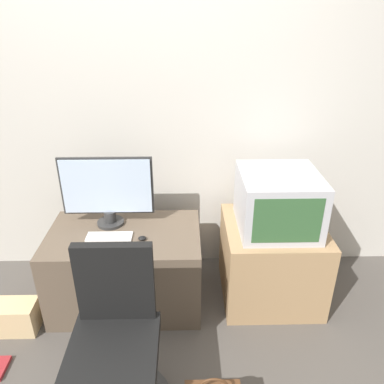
{
  "coord_description": "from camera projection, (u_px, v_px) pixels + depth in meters",
  "views": [
    {
      "loc": [
        0.27,
        -1.24,
        1.87
      ],
      "look_at": [
        0.32,
        0.91,
        0.81
      ],
      "focal_mm": 35.0,
      "sensor_mm": 36.0,
      "label": 1
    }
  ],
  "objects": [
    {
      "name": "side_stand",
      "position": [
        271.0,
        260.0,
        2.61
      ],
      "size": [
        0.66,
        0.63,
        0.57
      ],
      "color": "#A37F56",
      "rests_on": "ground_plane"
    },
    {
      "name": "keyboard",
      "position": [
        109.0,
        237.0,
        2.37
      ],
      "size": [
        0.29,
        0.11,
        0.01
      ],
      "color": "white",
      "rests_on": "desk"
    },
    {
      "name": "office_chair",
      "position": [
        116.0,
        351.0,
        1.82
      ],
      "size": [
        0.54,
        0.54,
        0.9
      ],
      "color": "#333333",
      "rests_on": "ground_plane"
    },
    {
      "name": "main_monitor",
      "position": [
        107.0,
        190.0,
        2.43
      ],
      "size": [
        0.6,
        0.18,
        0.48
      ],
      "color": "#2D2D2D",
      "rests_on": "desk"
    },
    {
      "name": "mouse",
      "position": [
        142.0,
        238.0,
        2.35
      ],
      "size": [
        0.05,
        0.04,
        0.02
      ],
      "color": "black",
      "rests_on": "desk"
    },
    {
      "name": "cardboard_box_lower",
      "position": [
        11.0,
        317.0,
        2.38
      ],
      "size": [
        0.33,
        0.17,
        0.2
      ],
      "color": "#D1B27F",
      "rests_on": "ground_plane"
    },
    {
      "name": "crt_tv",
      "position": [
        278.0,
        201.0,
        2.39
      ],
      "size": [
        0.5,
        0.51,
        0.38
      ],
      "color": "#B7B7BC",
      "rests_on": "side_stand"
    },
    {
      "name": "wall_back",
      "position": [
        144.0,
        101.0,
        2.55
      ],
      "size": [
        4.4,
        0.05,
        2.6
      ],
      "color": "beige",
      "rests_on": "ground_plane"
    },
    {
      "name": "desk",
      "position": [
        127.0,
        267.0,
        2.55
      ],
      "size": [
        0.99,
        0.6,
        0.56
      ],
      "color": "brown",
      "rests_on": "ground_plane"
    }
  ]
}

